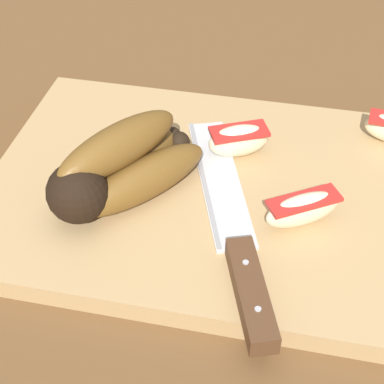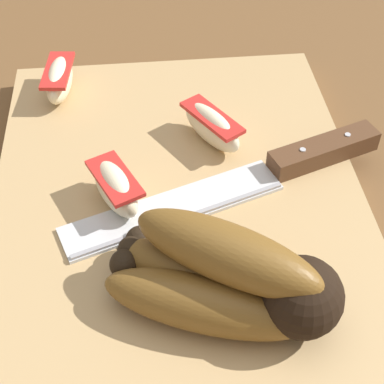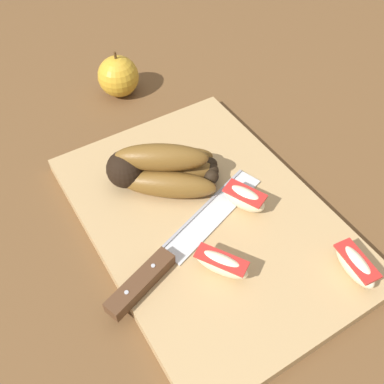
% 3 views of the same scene
% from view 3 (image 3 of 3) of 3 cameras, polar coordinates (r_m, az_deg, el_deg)
% --- Properties ---
extents(ground_plane, '(6.00, 6.00, 0.00)m').
position_cam_3_polar(ground_plane, '(0.60, 1.60, -5.52)').
color(ground_plane, brown).
extents(cutting_board, '(0.43, 0.30, 0.02)m').
position_cam_3_polar(cutting_board, '(0.61, 1.99, -3.53)').
color(cutting_board, tan).
rests_on(cutting_board, ground_plane).
extents(banana_bunch, '(0.14, 0.16, 0.07)m').
position_cam_3_polar(banana_bunch, '(0.62, -4.04, 2.95)').
color(banana_bunch, black).
rests_on(banana_bunch, cutting_board).
extents(chefs_knife, '(0.12, 0.27, 0.02)m').
position_cam_3_polar(chefs_knife, '(0.55, -3.17, -8.32)').
color(chefs_knife, silver).
rests_on(chefs_knife, cutting_board).
extents(apple_wedge_near, '(0.07, 0.05, 0.03)m').
position_cam_3_polar(apple_wedge_near, '(0.54, 3.77, -9.23)').
color(apple_wedge_near, beige).
rests_on(apple_wedge_near, cutting_board).
extents(apple_wedge_middle, '(0.07, 0.05, 0.03)m').
position_cam_3_polar(apple_wedge_middle, '(0.60, 6.73, -0.76)').
color(apple_wedge_middle, beige).
rests_on(apple_wedge_middle, cutting_board).
extents(apple_wedge_far, '(0.07, 0.03, 0.03)m').
position_cam_3_polar(apple_wedge_far, '(0.57, 20.30, -8.83)').
color(apple_wedge_far, beige).
rests_on(apple_wedge_far, cutting_board).
extents(whole_apple, '(0.07, 0.07, 0.08)m').
position_cam_3_polar(whole_apple, '(0.82, -9.49, 14.51)').
color(whole_apple, gold).
rests_on(whole_apple, ground_plane).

